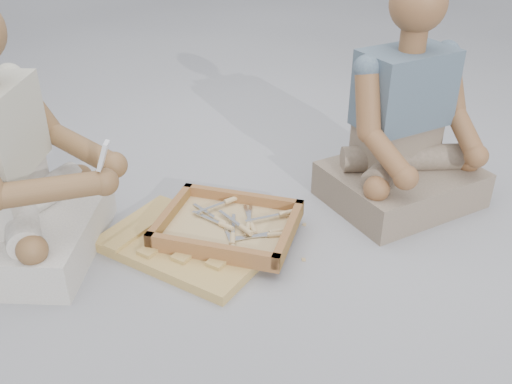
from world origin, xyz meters
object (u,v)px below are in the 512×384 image
(carved_panel, at_px, (187,244))
(tool_tray, at_px, (228,226))
(craftsman, at_px, (16,177))
(companion, at_px, (405,133))

(carved_panel, height_order, tool_tray, tool_tray)
(tool_tray, bearing_deg, craftsman, -159.30)
(carved_panel, distance_m, companion, 1.06)
(tool_tray, height_order, craftsman, craftsman)
(carved_panel, distance_m, tool_tray, 0.18)
(craftsman, relative_size, companion, 1.00)
(craftsman, height_order, companion, craftsman)
(carved_panel, xyz_separation_m, tool_tray, (0.14, 0.10, 0.05))
(companion, bearing_deg, carved_panel, -5.96)
(carved_panel, height_order, companion, companion)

